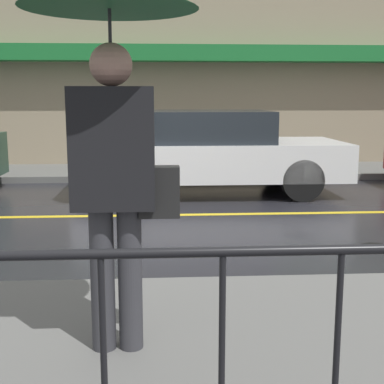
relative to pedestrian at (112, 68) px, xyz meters
The scene contains 8 objects.
ground_plane 4.64m from the pedestrian, 89.24° to the left, with size 80.00×80.00×0.00m, color black.
sidewalk_near 1.75m from the pedestrian, 70.81° to the right, with size 28.00×2.86×0.12m.
sidewalk_far 8.49m from the pedestrian, 89.61° to the left, with size 28.00×2.04×0.12m.
lane_marking 4.64m from the pedestrian, 89.24° to the left, with size 25.20×0.12×0.01m.
building_storefront 9.55m from the pedestrian, 89.66° to the left, with size 28.00×0.85×6.41m.
railing_foreground 1.70m from the pedestrian, 87.60° to the right, with size 12.00×0.04×1.01m.
pedestrian is the anchor object (origin of this frame).
car_white 6.24m from the pedestrian, 79.80° to the left, with size 4.52×1.93×1.41m.
Camera 1 is at (0.20, -7.37, 1.64)m, focal length 50.00 mm.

